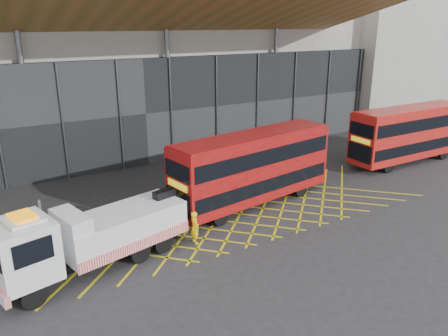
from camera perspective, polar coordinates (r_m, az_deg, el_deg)
ground_plane at (r=23.87m, az=-4.43°, el=-7.63°), size 120.00×120.00×0.00m
road_markings at (r=25.28m, az=2.12°, el=-6.02°), size 23.16×7.16×0.01m
construction_building at (r=39.37m, az=-14.49°, el=15.78°), size 55.00×23.97×18.00m
east_building at (r=54.30m, az=19.90°, el=17.00°), size 15.00×12.00×20.00m
recovery_truck at (r=20.15m, az=-17.23°, el=-8.50°), size 10.17×4.38×3.54m
bus_towed at (r=25.89m, az=3.81°, el=0.29°), size 10.94×4.08×4.35m
bus_second at (r=36.80m, az=23.03°, el=4.35°), size 10.68×2.55×4.33m
worker at (r=21.85m, az=-3.82°, el=-7.75°), size 0.43×0.63×1.70m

